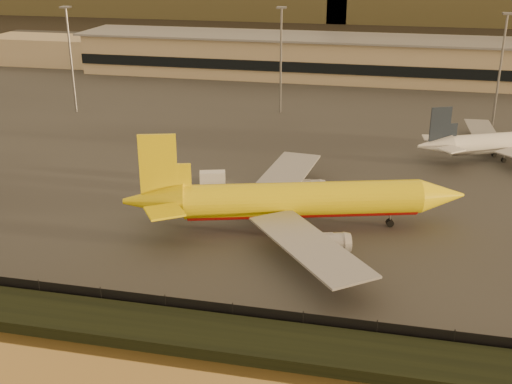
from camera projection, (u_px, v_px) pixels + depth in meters
ground at (243, 267)px, 84.83m from camera, size 900.00×900.00×0.00m
embankment at (206, 335)px, 69.15m from camera, size 320.00×7.00×1.40m
tarmac at (327, 101)px, 170.96m from camera, size 320.00×220.00×0.20m
perimeter_fence at (216, 311)px, 72.56m from camera, size 300.00×0.05×2.20m
terminal_building at (293, 57)px, 199.35m from camera, size 202.00×25.00×12.60m
apron_light_masts at (386, 57)px, 144.01m from camera, size 152.20×12.20×25.40m
dhl_cargo_jet at (297, 201)px, 93.93m from camera, size 49.58×47.40×15.07m
white_narrowbody_jet at (510, 142)px, 124.73m from camera, size 36.81×34.81×11.20m
gse_vehicle_yellow at (378, 195)px, 106.23m from camera, size 3.73×2.70×1.53m
gse_vehicle_white at (213, 177)px, 113.31m from camera, size 4.90×3.24×2.03m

